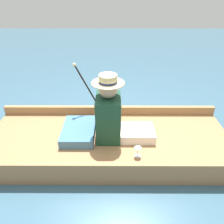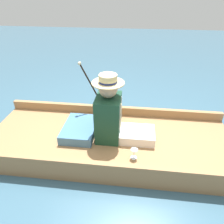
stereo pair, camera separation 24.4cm
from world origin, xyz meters
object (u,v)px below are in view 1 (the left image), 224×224
(seated_person, at_px, (114,116))
(teddy_bear, at_px, (109,111))
(wine_glass, at_px, (138,150))
(walking_cane, at_px, (87,87))

(seated_person, xyz_separation_m, teddy_bear, (-0.31, -0.06, -0.12))
(seated_person, bearing_deg, teddy_bear, -170.57)
(teddy_bear, height_order, wine_glass, teddy_bear)
(walking_cane, bearing_deg, teddy_bear, 61.74)
(seated_person, relative_size, teddy_bear, 2.16)
(teddy_bear, relative_size, wine_glass, 3.20)
(wine_glass, distance_m, walking_cane, 1.06)
(seated_person, bearing_deg, walking_cane, -145.03)
(teddy_bear, bearing_deg, seated_person, 10.92)
(teddy_bear, height_order, walking_cane, walking_cane)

